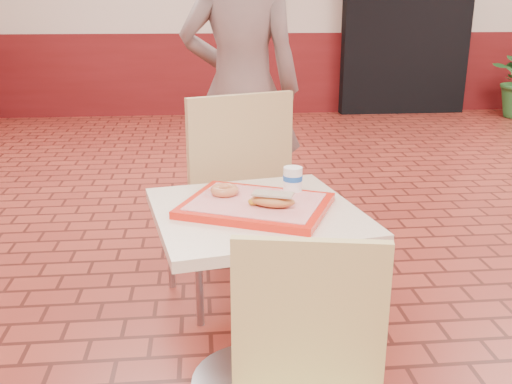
{
  "coord_description": "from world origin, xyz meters",
  "views": [
    {
      "loc": [
        -1.39,
        -2.29,
        1.34
      ],
      "look_at": [
        -1.22,
        -0.52,
        0.75
      ],
      "focal_mm": 40.0,
      "sensor_mm": 36.0,
      "label": 1
    }
  ],
  "objects": [
    {
      "name": "corridor_doorway",
      "position": [
        1.2,
        4.88,
        1.1
      ],
      "size": [
        1.6,
        0.22,
        2.2
      ],
      "primitive_type": "cube",
      "color": "black",
      "rests_on": "ground"
    },
    {
      "name": "serving_tray",
      "position": [
        -1.22,
        -0.52,
        0.71
      ],
      "size": [
        0.46,
        0.36,
        0.03
      ],
      "rotation": [
        0.0,
        0.0,
        -0.42
      ],
      "color": "red",
      "rests_on": "main_table"
    },
    {
      "name": "long_john_donut",
      "position": [
        -1.17,
        -0.58,
        0.74
      ],
      "size": [
        0.16,
        0.12,
        0.05
      ],
      "rotation": [
        0.0,
        0.0,
        -0.35
      ],
      "color": "#BB6E36",
      "rests_on": "serving_tray"
    },
    {
      "name": "customer",
      "position": [
        -1.17,
        0.8,
        0.9
      ],
      "size": [
        0.69,
        0.48,
        1.79
      ],
      "primitive_type": "imported",
      "rotation": [
        0.0,
        0.0,
        3.06
      ],
      "color": "#735C59",
      "rests_on": "ground"
    },
    {
      "name": "paper_cup",
      "position": [
        -1.08,
        -0.42,
        0.76
      ],
      "size": [
        0.07,
        0.07,
        0.08
      ],
      "rotation": [
        0.0,
        0.0,
        -0.27
      ],
      "color": "white",
      "rests_on": "serving_tray"
    },
    {
      "name": "ring_donut",
      "position": [
        -1.32,
        -0.44,
        0.74
      ],
      "size": [
        0.1,
        0.1,
        0.03
      ],
      "primitive_type": "torus",
      "rotation": [
        0.0,
        0.0,
        0.08
      ],
      "color": "#C47347",
      "rests_on": "serving_tray"
    },
    {
      "name": "main_table",
      "position": [
        -1.22,
        -0.52,
        0.47
      ],
      "size": [
        0.66,
        0.66,
        0.69
      ],
      "rotation": [
        0.0,
        0.0,
        0.19
      ],
      "color": "beige",
      "rests_on": "ground"
    },
    {
      "name": "chair_main_back",
      "position": [
        -1.27,
        0.09,
        0.56
      ],
      "size": [
        0.59,
        0.59,
        1.0
      ],
      "rotation": [
        0.0,
        0.0,
        3.5
      ],
      "color": "tan",
      "rests_on": "ground"
    }
  ]
}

